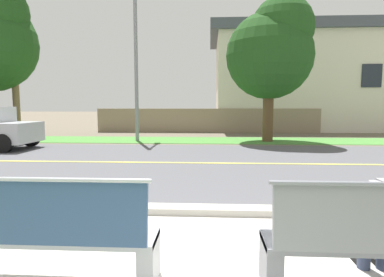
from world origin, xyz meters
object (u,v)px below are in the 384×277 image
at_px(streetlamp, 137,41).
at_px(shade_tree_left, 273,49).
at_px(bench_right, 381,244).
at_px(bench_left, 48,236).

distance_m(streetlamp, shade_tree_left, 5.90).
height_order(bench_right, shade_tree_left, shade_tree_left).
distance_m(bench_left, bench_right, 2.81).
xyz_separation_m(bench_right, streetlamp, (-4.64, 11.70, 3.93)).
height_order(bench_left, streetlamp, streetlamp).
relative_size(bench_right, streetlamp, 0.24).
relative_size(bench_left, bench_right, 1.00).
bearing_deg(shade_tree_left, streetlamp, 178.32).
relative_size(streetlamp, shade_tree_left, 1.27).
distance_m(bench_right, streetlamp, 13.19).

